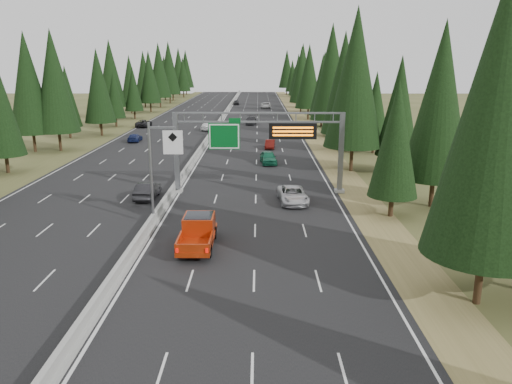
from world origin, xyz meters
TOP-DOWN VIEW (x-y plane):
  - road at (0.00, 80.00)m, footprint 32.00×260.00m
  - shoulder_right at (17.80, 80.00)m, footprint 3.60×260.00m
  - shoulder_left at (-17.80, 80.00)m, footprint 3.60×260.00m
  - median_barrier at (0.00, 80.00)m, footprint 0.70×260.00m
  - sign_gantry at (8.92, 34.88)m, footprint 16.75×0.98m
  - hov_sign_pole at (0.58, 24.97)m, footprint 2.80×0.50m
  - tree_row_right at (21.69, 71.63)m, footprint 11.68×243.71m
  - tree_row_left at (-21.77, 72.73)m, footprint 11.49×242.05m
  - silver_minivan at (11.37, 31.28)m, footprint 2.82×5.42m
  - red_pickup at (4.09, 20.41)m, footprint 2.20×6.17m
  - car_ahead_green at (9.50, 49.35)m, footprint 2.27×4.77m
  - car_ahead_dkred at (9.98, 60.93)m, footprint 1.67×3.98m
  - car_ahead_dkgrey at (6.74, 90.76)m, footprint 2.27×5.46m
  - car_ahead_white at (10.32, 128.74)m, footprint 2.66×5.71m
  - car_ahead_far at (1.50, 140.60)m, footprint 1.97×4.30m
  - car_onc_near at (-2.11, 32.64)m, footprint 1.76×4.75m
  - car_onc_blue at (-11.70, 67.50)m, footprint 1.87×4.40m
  - car_onc_white at (-1.50, 81.42)m, footprint 2.09×4.51m
  - car_onc_far at (-14.50, 86.60)m, footprint 2.59×5.27m

SIDE VIEW (x-z plane):
  - shoulder_right at x=17.80m, z-range 0.00..0.06m
  - shoulder_left at x=-17.80m, z-range 0.00..0.06m
  - road at x=0.00m, z-range 0.00..0.08m
  - median_barrier at x=0.00m, z-range -0.01..0.84m
  - car_onc_blue at x=-11.70m, z-range 0.08..1.35m
  - car_ahead_dkred at x=9.98m, z-range 0.08..1.36m
  - car_ahead_far at x=1.50m, z-range 0.08..1.51m
  - car_onc_far at x=-14.50m, z-range 0.08..1.52m
  - silver_minivan at x=11.37m, z-range 0.08..1.54m
  - car_onc_white at x=-1.50m, z-range 0.08..1.58m
  - car_onc_near at x=-2.11m, z-range 0.08..1.63m
  - car_ahead_green at x=9.50m, z-range 0.08..1.65m
  - car_ahead_dkgrey at x=6.74m, z-range 0.08..1.66m
  - car_ahead_white at x=10.32m, z-range 0.08..1.66m
  - red_pickup at x=4.09m, z-range 0.19..2.20m
  - hov_sign_pole at x=0.58m, z-range 0.72..8.72m
  - sign_gantry at x=8.92m, z-range 1.37..9.17m
  - tree_row_right at x=21.69m, z-range -0.24..18.66m
  - tree_row_left at x=-21.77m, z-range -0.15..18.78m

